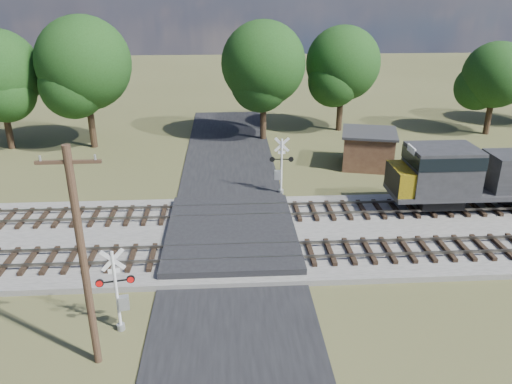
{
  "coord_description": "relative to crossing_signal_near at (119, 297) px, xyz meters",
  "views": [
    {
      "loc": [
        -0.11,
        -24.03,
        12.93
      ],
      "look_at": [
        1.45,
        2.0,
        2.12
      ],
      "focal_mm": 35.0,
      "sensor_mm": 36.0,
      "label": 1
    }
  ],
  "objects": [
    {
      "name": "treeline",
      "position": [
        10.3,
        27.29,
        5.12
      ],
      "size": [
        87.11,
        11.66,
        11.31
      ],
      "color": "black",
      "rests_on": "ground"
    },
    {
      "name": "track_near",
      "position": [
        7.64,
        5.15,
        -1.14
      ],
      "size": [
        140.0,
        2.6,
        0.33
      ],
      "color": "black",
      "rests_on": "ballast_bed"
    },
    {
      "name": "crossing_signal_far",
      "position": [
        7.85,
        13.9,
        0.08
      ],
      "size": [
        1.58,
        0.34,
        3.92
      ],
      "rotation": [
        0.0,
        0.0,
        3.08
      ],
      "color": "silver",
      "rests_on": "ground"
    },
    {
      "name": "crossing_panel",
      "position": [
        4.51,
        7.65,
        -1.23
      ],
      "size": [
        7.0,
        9.0,
        0.62
      ],
      "primitive_type": "cube",
      "color": "#262628",
      "rests_on": "ground"
    },
    {
      "name": "utility_pole",
      "position": [
        -0.58,
        -1.82,
        2.9
      ],
      "size": [
        2.05,
        0.28,
        8.4
      ],
      "rotation": [
        0.0,
        0.0,
        0.01
      ],
      "color": "#3B251A",
      "rests_on": "ground"
    },
    {
      "name": "road",
      "position": [
        4.51,
        7.15,
        -1.51
      ],
      "size": [
        7.0,
        60.0,
        0.08
      ],
      "primitive_type": "cube",
      "color": "black",
      "rests_on": "ground"
    },
    {
      "name": "crossing_signal_near",
      "position": [
        0.0,
        0.0,
        0.0
      ],
      "size": [
        1.49,
        0.4,
        3.72
      ],
      "rotation": [
        0.0,
        0.0,
        0.19
      ],
      "color": "silver",
      "rests_on": "ground"
    },
    {
      "name": "ground",
      "position": [
        4.51,
        7.15,
        -1.55
      ],
      "size": [
        160.0,
        160.0,
        0.0
      ],
      "primitive_type": "plane",
      "color": "#464726",
      "rests_on": "ground"
    },
    {
      "name": "track_far",
      "position": [
        7.64,
        10.15,
        -1.14
      ],
      "size": [
        140.0,
        2.6,
        0.33
      ],
      "color": "black",
      "rests_on": "ballast_bed"
    },
    {
      "name": "equipment_shed",
      "position": [
        15.17,
        19.02,
        -0.15
      ],
      "size": [
        4.91,
        4.91,
        2.76
      ],
      "rotation": [
        0.0,
        0.0,
        -0.25
      ],
      "color": "#42291C",
      "rests_on": "ground"
    },
    {
      "name": "ballast_bed",
      "position": [
        14.51,
        7.65,
        -1.4
      ],
      "size": [
        140.0,
        10.0,
        0.3
      ],
      "primitive_type": "cube",
      "color": "gray",
      "rests_on": "ground"
    }
  ]
}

